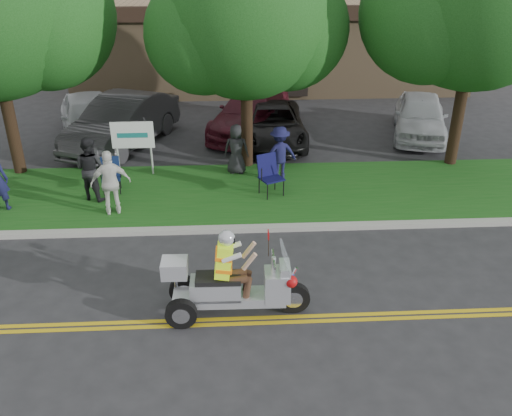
{
  "coord_description": "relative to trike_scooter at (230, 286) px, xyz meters",
  "views": [
    {
      "loc": [
        -0.08,
        -8.78,
        6.61
      ],
      "look_at": [
        0.5,
        2.0,
        1.16
      ],
      "focal_mm": 38.0,
      "sensor_mm": 36.0,
      "label": 1
    }
  ],
  "objects": [
    {
      "name": "ground",
      "position": [
        0.12,
        0.23,
        -0.64
      ],
      "size": [
        120.0,
        120.0,
        0.0
      ],
      "primitive_type": "plane",
      "color": "#28282B",
      "rests_on": "ground"
    },
    {
      "name": "spectator_adult_right",
      "position": [
        -2.99,
        4.25,
        0.32
      ],
      "size": [
        1.08,
        0.64,
        1.72
      ],
      "primitive_type": "imported",
      "rotation": [
        0.0,
        0.0,
        3.38
      ],
      "color": "silver",
      "rests_on": "grass_verge"
    },
    {
      "name": "lawn_chair_a",
      "position": [
        -3.29,
        5.68,
        0.01
      ],
      "size": [
        0.58,
        0.59,
        0.97
      ],
      "rotation": [
        0.0,
        0.0,
        0.14
      ],
      "color": "black",
      "rests_on": "grass_verge"
    },
    {
      "name": "parked_car_left",
      "position": [
        -3.6,
        9.66,
        0.22
      ],
      "size": [
        3.66,
        5.53,
        1.72
      ],
      "primitive_type": "imported",
      "rotation": [
        0.0,
        0.0,
        -0.39
      ],
      "color": "#2D2D30",
      "rests_on": "ground"
    },
    {
      "name": "curb",
      "position": [
        0.12,
        3.28,
        -0.58
      ],
      "size": [
        60.0,
        0.25,
        0.12
      ],
      "primitive_type": "cube",
      "color": "#A8A89E",
      "rests_on": "ground"
    },
    {
      "name": "tree_mid",
      "position": [
        0.67,
        7.46,
        3.79
      ],
      "size": [
        5.88,
        4.8,
        7.05
      ],
      "color": "#332114",
      "rests_on": "ground"
    },
    {
      "name": "commercial_building",
      "position": [
        2.12,
        19.2,
        1.36
      ],
      "size": [
        18.0,
        8.2,
        4.0
      ],
      "color": "#9E7F5B",
      "rests_on": "ground"
    },
    {
      "name": "trike_scooter",
      "position": [
        0.0,
        0.0,
        0.0
      ],
      "size": [
        2.81,
        0.94,
        1.85
      ],
      "rotation": [
        0.0,
        0.0,
        -0.02
      ],
      "color": "black",
      "rests_on": "ground"
    },
    {
      "name": "centerline_far",
      "position": [
        0.12,
        -0.19,
        -0.64
      ],
      "size": [
        60.0,
        0.1,
        0.01
      ],
      "primitive_type": "cube",
      "color": "gold",
      "rests_on": "ground"
    },
    {
      "name": "parked_car_right",
      "position": [
        0.92,
        10.91,
        0.1
      ],
      "size": [
        3.8,
        5.56,
        1.5
      ],
      "primitive_type": "imported",
      "rotation": [
        0.0,
        0.0,
        -0.37
      ],
      "color": "#4A111D",
      "rests_on": "ground"
    },
    {
      "name": "business_sign",
      "position": [
        -2.78,
        6.83,
        0.61
      ],
      "size": [
        1.25,
        0.06,
        1.75
      ],
      "color": "silver",
      "rests_on": "ground"
    },
    {
      "name": "grass_verge",
      "position": [
        0.12,
        5.43,
        -0.59
      ],
      "size": [
        60.0,
        4.0,
        0.1
      ],
      "primitive_type": "cube",
      "color": "#175316",
      "rests_on": "ground"
    },
    {
      "name": "lawn_chair_b",
      "position": [
        1.15,
        5.27,
        0.09
      ],
      "size": [
        0.8,
        0.81,
        1.12
      ],
      "rotation": [
        0.0,
        0.0,
        0.44
      ],
      "color": "black",
      "rests_on": "grass_verge"
    },
    {
      "name": "parked_car_far_left",
      "position": [
        -4.88,
        10.41,
        0.17
      ],
      "size": [
        3.26,
        5.12,
        1.62
      ],
      "primitive_type": "imported",
      "rotation": [
        0.0,
        0.0,
        0.31
      ],
      "color": "silver",
      "rests_on": "ground"
    },
    {
      "name": "spectator_chair_b",
      "position": [
        0.27,
        6.77,
        0.22
      ],
      "size": [
        0.79,
        0.55,
        1.52
      ],
      "primitive_type": "imported",
      "rotation": [
        0.0,
        0.0,
        3.05
      ],
      "color": "black",
      "rests_on": "grass_verge"
    },
    {
      "name": "parked_car_far_right",
      "position": [
        7.01,
        10.11,
        0.12
      ],
      "size": [
        2.98,
        4.79,
        1.52
      ],
      "primitive_type": "imported",
      "rotation": [
        0.0,
        0.0,
        -0.29
      ],
      "color": "#B6B9BE",
      "rests_on": "ground"
    },
    {
      "name": "centerline_near",
      "position": [
        0.12,
        -0.35,
        -0.64
      ],
      "size": [
        60.0,
        0.1,
        0.01
      ],
      "primitive_type": "cube",
      "color": "gold",
      "rests_on": "ground"
    },
    {
      "name": "parked_car_mid",
      "position": [
        1.62,
        9.75,
        0.01
      ],
      "size": [
        2.27,
        4.77,
        1.32
      ],
      "primitive_type": "imported",
      "rotation": [
        0.0,
        0.0,
        -0.02
      ],
      "color": "black",
      "rests_on": "ground"
    },
    {
      "name": "spectator_adult_mid",
      "position": [
        -3.7,
        5.18,
        0.34
      ],
      "size": [
        1.06,
        0.98,
        1.76
      ],
      "primitive_type": "imported",
      "rotation": [
        0.0,
        0.0,
        2.69
      ],
      "color": "black",
      "rests_on": "grass_verge"
    },
    {
      "name": "spectator_chair_a",
      "position": [
        1.53,
        6.25,
        0.27
      ],
      "size": [
        1.16,
        0.85,
        1.61
      ],
      "primitive_type": "imported",
      "rotation": [
        0.0,
        0.0,
        3.41
      ],
      "color": "#181843",
      "rests_on": "grass_verge"
    }
  ]
}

